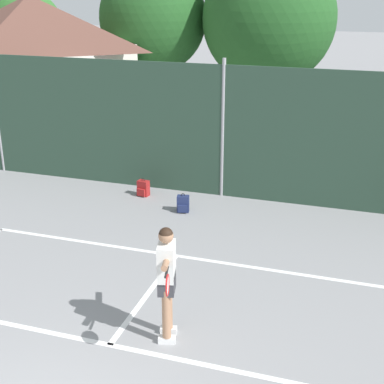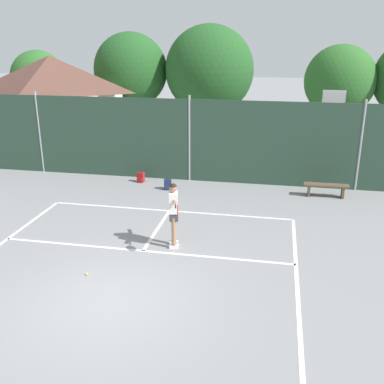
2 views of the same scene
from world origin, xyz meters
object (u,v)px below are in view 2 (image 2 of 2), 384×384
object	(u,v)px
tennis_ball	(87,274)
courtside_bench	(326,187)
backpack_navy	(168,185)
backpack_red	(141,177)
tennis_player	(174,210)
basketball_hoop	(331,121)

from	to	relation	value
tennis_ball	courtside_bench	world-z (taller)	courtside_bench
courtside_bench	backpack_navy	bearing A→B (deg)	-177.08
backpack_red	tennis_player	bearing A→B (deg)	-63.93
tennis_player	backpack_navy	xyz separation A→B (m)	(-1.36, 4.76, -0.92)
tennis_ball	backpack_navy	size ratio (longest dim) A/B	0.14
basketball_hoop	courtside_bench	size ratio (longest dim) A/B	2.22
tennis_ball	backpack_red	size ratio (longest dim) A/B	0.14
backpack_navy	tennis_ball	bearing A→B (deg)	-93.36
tennis_ball	courtside_bench	distance (m)	9.42
basketball_hoop	tennis_ball	world-z (taller)	basketball_hoop
backpack_red	tennis_ball	bearing A→B (deg)	-83.02
backpack_red	courtside_bench	xyz separation A→B (m)	(7.19, -0.39, 0.17)
backpack_navy	courtside_bench	distance (m)	5.90
tennis_ball	backpack_red	xyz separation A→B (m)	(-0.91, 7.40, 0.16)
basketball_hoop	tennis_ball	bearing A→B (deg)	-123.71
basketball_hoop	backpack_red	xyz separation A→B (m)	(-7.47, -2.44, -2.12)
tennis_ball	basketball_hoop	bearing A→B (deg)	56.29
tennis_player	tennis_ball	world-z (taller)	tennis_player
tennis_player	basketball_hoop	bearing A→B (deg)	58.62
backpack_navy	courtside_bench	size ratio (longest dim) A/B	0.29
tennis_player	backpack_navy	bearing A→B (deg)	105.97
basketball_hoop	backpack_red	size ratio (longest dim) A/B	7.67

